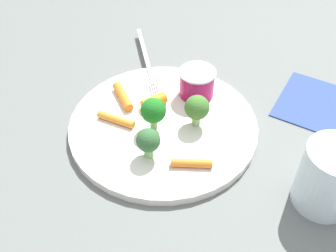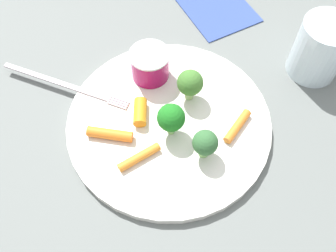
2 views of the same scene
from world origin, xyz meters
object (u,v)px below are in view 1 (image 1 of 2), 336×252
at_px(broccoli_floret_0, 153,111).
at_px(carrot_stick_2, 192,163).
at_px(carrot_stick_0, 116,120).
at_px(carrot_stick_1, 123,96).
at_px(broccoli_floret_1, 197,108).
at_px(napkin, 314,103).
at_px(carrot_stick_3, 154,102).
at_px(plate, 163,126).
at_px(sauce_cup, 197,83).
at_px(fork, 147,61).
at_px(drinking_glass, 329,177).
at_px(broccoli_floret_2, 148,141).

relative_size(broccoli_floret_0, carrot_stick_2, 0.96).
bearing_deg(carrot_stick_0, carrot_stick_1, 21.98).
relative_size(broccoli_floret_1, napkin, 0.40).
bearing_deg(carrot_stick_3, plate, -129.90).
bearing_deg(plate, broccoli_floret_1, -64.31).
xyz_separation_m(sauce_cup, fork, (0.04, 0.11, -0.02)).
bearing_deg(drinking_glass, broccoli_floret_0, 90.41).
bearing_deg(carrot_stick_1, drinking_glass, -95.26).
relative_size(broccoli_floret_0, napkin, 0.42).
height_order(carrot_stick_2, carrot_stick_3, carrot_stick_3).
xyz_separation_m(plate, fork, (0.12, 0.10, 0.01)).
bearing_deg(plate, carrot_stick_2, -126.42).
distance_m(carrot_stick_1, napkin, 0.29).
distance_m(broccoli_floret_0, drinking_glass, 0.23).
relative_size(broccoli_floret_1, broccoli_floret_2, 1.10).
bearing_deg(carrot_stick_3, broccoli_floret_2, -153.58).
height_order(fork, drinking_glass, drinking_glass).
bearing_deg(carrot_stick_1, fork, 11.09).
relative_size(plate, broccoli_floret_2, 6.06).
height_order(plate, broccoli_floret_1, broccoli_floret_1).
distance_m(plate, carrot_stick_0, 0.07).
relative_size(broccoli_floret_2, fork, 0.29).
height_order(broccoli_floret_2, carrot_stick_3, broccoli_floret_2).
height_order(broccoli_floret_2, carrot_stick_1, broccoli_floret_2).
height_order(sauce_cup, carrot_stick_2, sauce_cup).
height_order(broccoli_floret_2, drinking_glass, drinking_glass).
relative_size(carrot_stick_0, carrot_stick_2, 1.07).
relative_size(sauce_cup, broccoli_floret_0, 1.08).
bearing_deg(fork, napkin, -80.97).
bearing_deg(napkin, fork, 99.03).
xyz_separation_m(broccoli_floret_1, carrot_stick_0, (-0.05, 0.10, -0.02)).
bearing_deg(broccoli_floret_2, broccoli_floret_0, 23.10).
bearing_deg(broccoli_floret_1, carrot_stick_1, 93.02).
bearing_deg(carrot_stick_0, broccoli_floret_2, -113.09).
height_order(broccoli_floret_0, carrot_stick_2, broccoli_floret_0).
height_order(broccoli_floret_1, drinking_glass, drinking_glass).
distance_m(broccoli_floret_2, carrot_stick_2, 0.06).
height_order(carrot_stick_3, napkin, carrot_stick_3).
height_order(plate, drinking_glass, drinking_glass).
xyz_separation_m(plate, carrot_stick_1, (0.01, 0.08, 0.01)).
relative_size(carrot_stick_2, drinking_glass, 0.62).
relative_size(broccoli_floret_2, carrot_stick_3, 1.18).
distance_m(sauce_cup, carrot_stick_2, 0.14).
bearing_deg(napkin, drinking_glass, -163.33).
bearing_deg(broccoli_floret_0, broccoli_floret_2, -156.90).
relative_size(sauce_cup, carrot_stick_1, 0.94).
height_order(sauce_cup, napkin, sauce_cup).
bearing_deg(carrot_stick_3, fork, 36.48).
height_order(carrot_stick_0, carrot_stick_1, carrot_stick_1).
height_order(carrot_stick_1, drinking_glass, drinking_glass).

